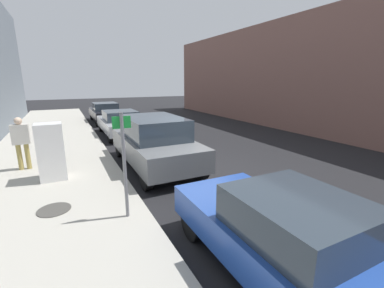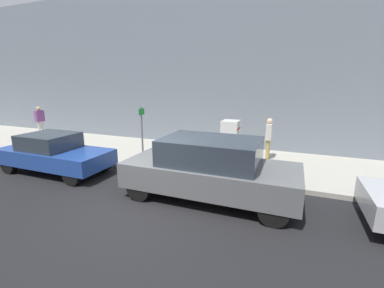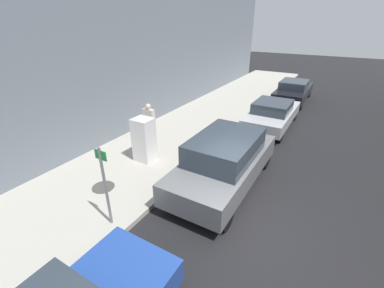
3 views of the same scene
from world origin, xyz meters
TOP-DOWN VIEW (x-y plane):
  - ground_plane at (0.00, 0.00)m, footprint 80.00×80.00m
  - sidewalk_slab at (-4.55, 0.00)m, footprint 4.28×44.00m
  - building_facade_across at (9.20, 0.00)m, footprint 2.37×37.40m
  - discarded_refrigerator at (-4.31, 1.24)m, footprint 0.70×0.64m
  - manhole_cover at (-4.30, -0.87)m, footprint 0.70×0.70m
  - street_sign_post at (-2.89, -1.86)m, footprint 0.36×0.07m
  - pedestrian_walking_far at (-5.17, 2.62)m, footprint 0.49×0.23m
  - parked_hatchback_blue at (-1.16, -4.53)m, footprint 1.73×4.17m
  - parked_suv_gray at (-1.16, 1.43)m, footprint 1.99×4.81m
  - parked_sedan_silver at (-1.16, 7.32)m, footprint 1.86×4.47m
  - parked_sedan_dark at (-1.16, 12.61)m, footprint 1.80×4.69m

SIDE VIEW (x-z plane):
  - ground_plane at x=0.00m, z-range 0.00..0.00m
  - sidewalk_slab at x=-4.55m, z-range 0.00..0.15m
  - manhole_cover at x=-4.30m, z-range 0.15..0.17m
  - parked_sedan_silver at x=-1.16m, z-range 0.02..1.40m
  - parked_hatchback_blue at x=-1.16m, z-range 0.01..1.44m
  - parked_sedan_dark at x=-1.16m, z-range 0.03..1.45m
  - parked_suv_gray at x=-1.16m, z-range 0.03..1.78m
  - discarded_refrigerator at x=-4.31m, z-range 0.15..1.79m
  - pedestrian_walking_far at x=-5.17m, z-range 0.29..1.98m
  - street_sign_post at x=-2.89m, z-range 0.30..2.51m
  - building_facade_across at x=9.20m, z-range 0.00..6.51m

